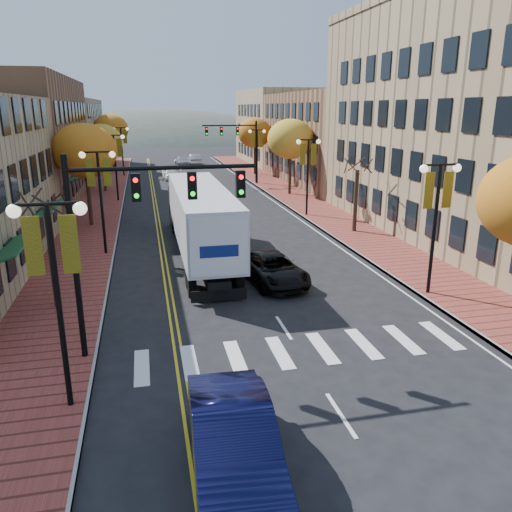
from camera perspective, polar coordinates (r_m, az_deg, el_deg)
ground at (r=16.60m, az=7.02°, el=-13.79°), size 200.00×200.00×0.00m
sidewalk_left at (r=46.84m, az=-17.36°, el=5.65°), size 4.00×85.00×0.15m
sidewalk_right at (r=48.73m, az=4.34°, el=6.76°), size 4.00×85.00×0.15m
building_left_mid at (r=50.94m, az=-26.78°, el=11.65°), size 12.00×24.00×11.00m
building_left_far at (r=75.47m, az=-22.29°, el=12.65°), size 12.00×26.00×9.50m
building_right_near at (r=37.68m, az=26.83°, el=13.57°), size 15.00×28.00×15.00m
building_right_mid at (r=60.31m, az=10.65°, el=13.12°), size 15.00×24.00×10.00m
building_right_far at (r=80.97m, az=4.43°, el=14.52°), size 15.00×20.00×11.00m
tree_left_a at (r=22.64m, az=-22.22°, el=-0.33°), size 0.28×0.28×4.20m
tree_left_b at (r=37.75m, az=-19.00°, el=11.29°), size 4.48×4.48×7.21m
tree_left_c at (r=53.68m, az=-17.24°, el=12.34°), size 4.16×4.16×6.69m
tree_left_d at (r=71.59m, az=-16.26°, el=13.75°), size 4.61×4.61×7.42m
tree_right_b at (r=34.95m, az=11.32°, el=6.20°), size 0.28×0.28×4.20m
tree_right_c at (r=49.54m, az=3.96°, el=13.18°), size 4.48×4.48×7.21m
tree_right_d at (r=65.03m, az=-0.15°, el=13.88°), size 4.35×4.35×7.00m
lamp_left_a at (r=14.25m, az=-22.06°, el=-1.24°), size 1.96×0.36×6.05m
lamp_left_b at (r=29.81m, az=-17.43°, el=8.00°), size 1.96×0.36×6.05m
lamp_left_c at (r=47.67m, az=-15.84°, el=11.09°), size 1.96×0.36×6.05m
lamp_left_d at (r=65.60m, az=-15.11°, el=12.48°), size 1.96×0.36×6.05m
lamp_right_a at (r=23.47m, az=19.97°, el=5.62°), size 1.96×0.36×6.05m
lamp_right_b at (r=39.68m, az=5.96°, el=10.62°), size 1.96×0.36×6.05m
lamp_right_c at (r=56.97m, az=0.13°, el=12.50°), size 1.96×0.36×6.05m
traffic_mast_near at (r=16.79m, az=-13.93°, el=4.29°), size 6.10×0.35×7.00m
traffic_mast_far at (r=56.52m, az=-1.93°, el=13.09°), size 6.10×0.34×7.00m
semi_truck at (r=29.14m, az=-6.59°, el=4.76°), size 2.74×16.70×4.17m
navy_sedan at (r=12.32m, az=-2.55°, el=-20.70°), size 2.12×5.50×1.79m
black_suv at (r=24.65m, az=1.93°, el=-1.48°), size 3.02×5.43×1.44m
car_far_white at (r=61.85m, az=-9.74°, el=9.27°), size 2.12×4.41×1.45m
car_far_silver at (r=77.22m, az=-8.37°, el=10.72°), size 2.30×4.87×1.37m
car_far_oncoming at (r=77.78m, az=-7.03°, el=10.88°), size 1.73×4.77×1.56m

